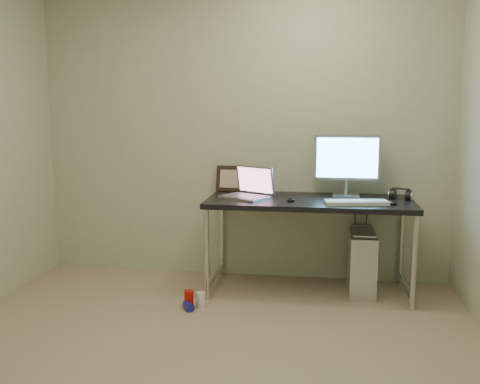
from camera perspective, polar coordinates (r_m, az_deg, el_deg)
name	(u,v)px	position (r m, az deg, el deg)	size (l,w,h in m)	color
floor	(197,368)	(3.21, -4.58, -18.16)	(3.50, 3.50, 0.00)	tan
wall_back	(243,133)	(4.58, 0.29, 6.35)	(3.50, 0.02, 2.50)	beige
desk	(309,209)	(4.25, 7.41, -1.80)	(1.61, 0.70, 0.75)	black
tower_computer	(362,263)	(4.40, 12.87, -7.34)	(0.20, 0.46, 0.51)	silver
cable_a	(354,235)	(4.61, 12.09, -4.53)	(0.01, 0.01, 0.70)	black
cable_b	(365,238)	(4.60, 13.22, -4.85)	(0.01, 0.01, 0.72)	black
can_red	(189,299)	(4.05, -5.47, -11.28)	(0.07, 0.07, 0.13)	red
can_white	(201,300)	(4.02, -4.22, -11.43)	(0.07, 0.07, 0.12)	white
can_blue	(188,306)	(4.00, -5.53, -12.02)	(0.06, 0.06, 0.11)	#1D239E
laptop	(249,190)	(4.27, 0.95, 0.17)	(0.45, 0.43, 0.25)	#B1B2B9
monitor	(347,161)	(4.39, 11.34, 3.31)	(0.53, 0.16, 0.50)	#B1B2B9
keyboard	(356,202)	(4.07, 12.31, -1.10)	(0.46, 0.15, 0.03)	silver
mouse_right	(393,202)	(4.14, 15.97, -1.04)	(0.06, 0.10, 0.03)	black
mouse_left	(291,199)	(4.14, 5.44, -0.72)	(0.06, 0.10, 0.03)	black
headphones	(401,196)	(4.37, 16.76, -0.36)	(0.19, 0.11, 0.11)	black
picture_frame	(232,179)	(4.57, -0.86, 1.43)	(0.27, 0.03, 0.22)	black
webcam	(257,181)	(4.56, 1.78, 1.23)	(0.05, 0.04, 0.13)	silver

